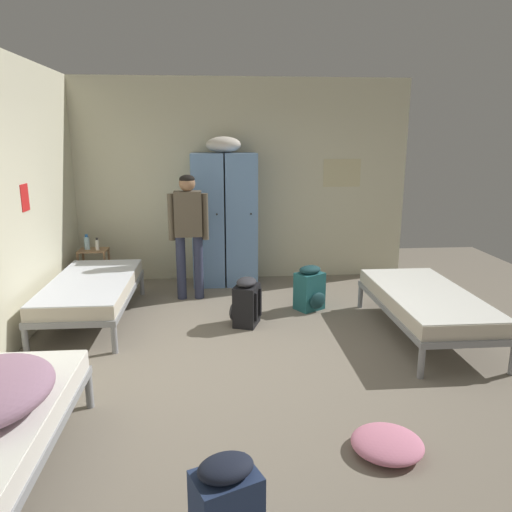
{
  "coord_description": "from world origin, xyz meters",
  "views": [
    {
      "loc": [
        -0.37,
        -4.26,
        2.07
      ],
      "look_at": [
        0.0,
        0.28,
        0.95
      ],
      "focal_mm": 34.26,
      "sensor_mm": 36.0,
      "label": 1
    }
  ],
  "objects_px": {
    "locker_bank": "(225,217)",
    "water_bottle": "(87,243)",
    "person_traveler": "(188,225)",
    "backpack_black": "(246,303)",
    "bed_left_rear": "(91,289)",
    "backpack_teal": "(310,289)",
    "clothes_pile_pink": "(387,444)",
    "shelf_unit": "(94,265)",
    "backpack_navy": "(227,511)",
    "lotion_bottle": "(97,245)",
    "bed_right": "(426,301)"
  },
  "relations": [
    {
      "from": "bed_left_rear",
      "to": "backpack_navy",
      "type": "xyz_separation_m",
      "value": [
        1.46,
        -3.39,
        -0.12
      ]
    },
    {
      "from": "person_traveler",
      "to": "water_bottle",
      "type": "relative_size",
      "value": 7.78
    },
    {
      "from": "locker_bank",
      "to": "backpack_teal",
      "type": "xyz_separation_m",
      "value": [
        1.01,
        -1.2,
        -0.71
      ]
    },
    {
      "from": "shelf_unit",
      "to": "backpack_teal",
      "type": "height_order",
      "value": "shelf_unit"
    },
    {
      "from": "bed_right",
      "to": "backpack_black",
      "type": "relative_size",
      "value": 3.45
    },
    {
      "from": "bed_right",
      "to": "backpack_black",
      "type": "height_order",
      "value": "backpack_black"
    },
    {
      "from": "bed_left_rear",
      "to": "backpack_teal",
      "type": "relative_size",
      "value": 3.45
    },
    {
      "from": "shelf_unit",
      "to": "backpack_black",
      "type": "bearing_deg",
      "value": -36.36
    },
    {
      "from": "backpack_navy",
      "to": "backpack_teal",
      "type": "bearing_deg",
      "value": 72.84
    },
    {
      "from": "person_traveler",
      "to": "clothes_pile_pink",
      "type": "xyz_separation_m",
      "value": [
        1.47,
        -3.35,
        -0.91
      ]
    },
    {
      "from": "water_bottle",
      "to": "clothes_pile_pink",
      "type": "height_order",
      "value": "water_bottle"
    },
    {
      "from": "water_bottle",
      "to": "clothes_pile_pink",
      "type": "xyz_separation_m",
      "value": [
        2.88,
        -3.86,
        -0.6
      ]
    },
    {
      "from": "locker_bank",
      "to": "water_bottle",
      "type": "bearing_deg",
      "value": -175.51
    },
    {
      "from": "locker_bank",
      "to": "clothes_pile_pink",
      "type": "bearing_deg",
      "value": -76.01
    },
    {
      "from": "shelf_unit",
      "to": "backpack_navy",
      "type": "height_order",
      "value": "shelf_unit"
    },
    {
      "from": "bed_right",
      "to": "backpack_teal",
      "type": "relative_size",
      "value": 3.45
    },
    {
      "from": "person_traveler",
      "to": "locker_bank",
      "type": "bearing_deg",
      "value": 54.23
    },
    {
      "from": "clothes_pile_pink",
      "to": "backpack_navy",
      "type": "bearing_deg",
      "value": -145.67
    },
    {
      "from": "shelf_unit",
      "to": "backpack_teal",
      "type": "bearing_deg",
      "value": -20.15
    },
    {
      "from": "shelf_unit",
      "to": "backpack_navy",
      "type": "relative_size",
      "value": 1.04
    },
    {
      "from": "shelf_unit",
      "to": "water_bottle",
      "type": "xyz_separation_m",
      "value": [
        -0.08,
        0.02,
        0.32
      ]
    },
    {
      "from": "bed_left_rear",
      "to": "backpack_teal",
      "type": "height_order",
      "value": "backpack_teal"
    },
    {
      "from": "shelf_unit",
      "to": "person_traveler",
      "type": "height_order",
      "value": "person_traveler"
    },
    {
      "from": "water_bottle",
      "to": "backpack_black",
      "type": "xyz_separation_m",
      "value": [
        2.08,
        -1.49,
        -0.4
      ]
    },
    {
      "from": "clothes_pile_pink",
      "to": "person_traveler",
      "type": "bearing_deg",
      "value": 113.67
    },
    {
      "from": "backpack_navy",
      "to": "bed_right",
      "type": "bearing_deg",
      "value": 50.86
    },
    {
      "from": "locker_bank",
      "to": "bed_left_rear",
      "type": "bearing_deg",
      "value": -138.78
    },
    {
      "from": "bed_left_rear",
      "to": "clothes_pile_pink",
      "type": "bearing_deg",
      "value": -46.06
    },
    {
      "from": "locker_bank",
      "to": "person_traveler",
      "type": "bearing_deg",
      "value": -125.77
    },
    {
      "from": "person_traveler",
      "to": "backpack_black",
      "type": "bearing_deg",
      "value": -55.94
    },
    {
      "from": "locker_bank",
      "to": "lotion_bottle",
      "type": "distance_m",
      "value": 1.78
    },
    {
      "from": "water_bottle",
      "to": "lotion_bottle",
      "type": "xyz_separation_m",
      "value": [
        0.15,
        -0.06,
        -0.02
      ]
    },
    {
      "from": "locker_bank",
      "to": "water_bottle",
      "type": "distance_m",
      "value": 1.91
    },
    {
      "from": "locker_bank",
      "to": "lotion_bottle",
      "type": "bearing_deg",
      "value": -173.17
    },
    {
      "from": "water_bottle",
      "to": "bed_left_rear",
      "type": "bearing_deg",
      "value": -74.78
    },
    {
      "from": "bed_right",
      "to": "clothes_pile_pink",
      "type": "bearing_deg",
      "value": -119.25
    },
    {
      "from": "person_traveler",
      "to": "lotion_bottle",
      "type": "distance_m",
      "value": 1.38
    },
    {
      "from": "bed_right",
      "to": "backpack_navy",
      "type": "xyz_separation_m",
      "value": [
        -2.16,
        -2.65,
        -0.12
      ]
    },
    {
      "from": "clothes_pile_pink",
      "to": "bed_right",
      "type": "bearing_deg",
      "value": 60.75
    },
    {
      "from": "locker_bank",
      "to": "bed_left_rear",
      "type": "relative_size",
      "value": 1.09
    },
    {
      "from": "water_bottle",
      "to": "backpack_black",
      "type": "height_order",
      "value": "water_bottle"
    },
    {
      "from": "shelf_unit",
      "to": "water_bottle",
      "type": "distance_m",
      "value": 0.33
    },
    {
      "from": "locker_bank",
      "to": "shelf_unit",
      "type": "height_order",
      "value": "locker_bank"
    },
    {
      "from": "locker_bank",
      "to": "backpack_black",
      "type": "height_order",
      "value": "locker_bank"
    },
    {
      "from": "shelf_unit",
      "to": "bed_right",
      "type": "height_order",
      "value": "shelf_unit"
    },
    {
      "from": "shelf_unit",
      "to": "clothes_pile_pink",
      "type": "distance_m",
      "value": 4.76
    },
    {
      "from": "bed_right",
      "to": "person_traveler",
      "type": "height_order",
      "value": "person_traveler"
    },
    {
      "from": "backpack_teal",
      "to": "clothes_pile_pink",
      "type": "bearing_deg",
      "value": -90.15
    },
    {
      "from": "bed_right",
      "to": "person_traveler",
      "type": "distance_m",
      "value": 2.98
    },
    {
      "from": "locker_bank",
      "to": "lotion_bottle",
      "type": "height_order",
      "value": "locker_bank"
    }
  ]
}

